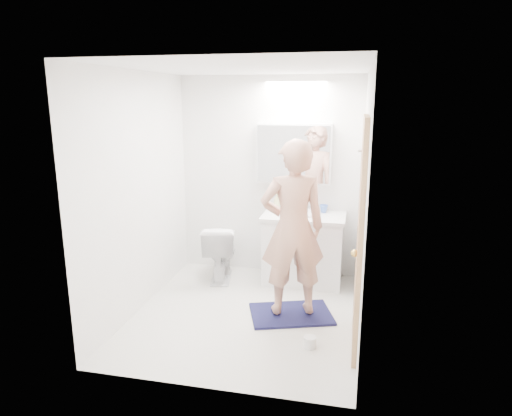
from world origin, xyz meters
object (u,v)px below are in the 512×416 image
(vanity_cabinet, at_px, (303,250))
(soap_bottle_a, at_px, (277,202))
(toilet_paper_roll, at_px, (310,342))
(soap_bottle_b, at_px, (293,204))
(medicine_cabinet, at_px, (294,154))
(toothbrush_cup, at_px, (324,209))
(toilet, at_px, (220,251))
(person, at_px, (293,228))

(vanity_cabinet, bearing_deg, soap_bottle_a, 156.56)
(toilet_paper_roll, bearing_deg, soap_bottle_b, 103.42)
(medicine_cabinet, height_order, soap_bottle_b, medicine_cabinet)
(toothbrush_cup, bearing_deg, soap_bottle_a, -178.98)
(toilet, distance_m, toilet_paper_roll, 1.85)
(medicine_cabinet, bearing_deg, soap_bottle_a, -162.01)
(soap_bottle_a, xyz_separation_m, toothbrush_cup, (0.56, 0.01, -0.06))
(toothbrush_cup, xyz_separation_m, toilet_paper_roll, (0.02, -1.63, -0.82))
(person, relative_size, soap_bottle_a, 8.45)
(vanity_cabinet, distance_m, soap_bottle_b, 0.56)
(medicine_cabinet, xyz_separation_m, soap_bottle_b, (0.01, -0.03, -0.60))
(toilet, relative_size, toilet_paper_roll, 6.22)
(soap_bottle_b, bearing_deg, toothbrush_cup, -3.10)
(vanity_cabinet, distance_m, soap_bottle_a, 0.65)
(vanity_cabinet, xyz_separation_m, medicine_cabinet, (-0.16, 0.21, 1.11))
(soap_bottle_a, relative_size, toothbrush_cup, 2.06)
(toothbrush_cup, height_order, toilet_paper_roll, toothbrush_cup)
(soap_bottle_a, bearing_deg, toothbrush_cup, 1.02)
(toilet, bearing_deg, medicine_cabinet, -169.25)
(toilet, relative_size, person, 0.40)
(medicine_cabinet, distance_m, toilet_paper_roll, 2.25)
(toilet_paper_roll, bearing_deg, toilet, 132.06)
(toilet, bearing_deg, toothbrush_cup, -177.88)
(medicine_cabinet, height_order, toilet_paper_roll, medicine_cabinet)
(vanity_cabinet, distance_m, medicine_cabinet, 1.14)
(person, relative_size, toothbrush_cup, 17.40)
(person, bearing_deg, toilet, -57.39)
(vanity_cabinet, xyz_separation_m, toothbrush_cup, (0.21, 0.16, 0.48))
(medicine_cabinet, distance_m, toothbrush_cup, 0.74)
(person, relative_size, soap_bottle_b, 10.72)
(toothbrush_cup, relative_size, toilet_paper_roll, 0.90)
(person, distance_m, soap_bottle_a, 1.10)
(person, bearing_deg, toilet_paper_roll, 94.70)
(medicine_cabinet, distance_m, person, 1.26)
(vanity_cabinet, height_order, person, person)
(soap_bottle_a, bearing_deg, toilet, -157.42)
(vanity_cabinet, relative_size, toilet_paper_roll, 8.18)
(vanity_cabinet, xyz_separation_m, soap_bottle_b, (-0.16, 0.18, 0.51))
(medicine_cabinet, xyz_separation_m, toothbrush_cup, (0.37, -0.05, -0.63))
(toothbrush_cup, bearing_deg, toilet, -167.06)
(toilet, bearing_deg, soap_bottle_b, -171.21)
(toilet, height_order, person, person)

